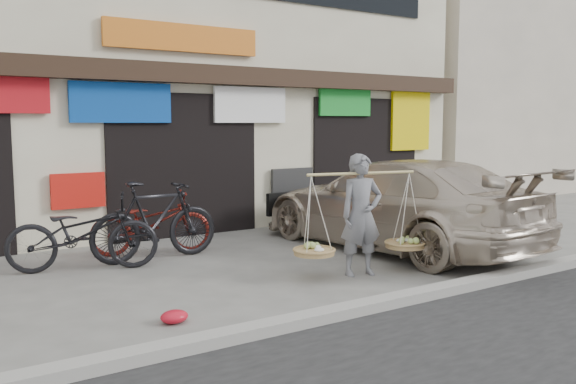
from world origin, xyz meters
TOP-DOWN VIEW (x-y plane):
  - ground at (0.00, 0.00)m, footprint 70.00×70.00m
  - kerb at (0.00, -2.00)m, footprint 70.00×0.25m
  - shophouse_block at (-0.00, 6.42)m, footprint 14.00×6.32m
  - neighbor_east at (13.50, 7.00)m, footprint 12.00×7.00m
  - street_vendor at (0.82, -0.66)m, footprint 1.95×0.89m
  - bike_0 at (-2.38, 1.76)m, footprint 2.26×1.39m
  - bike_1 at (-1.24, 1.85)m, footprint 2.09×0.62m
  - bike_2 at (-1.13, 2.32)m, footprint 2.06×1.12m
  - suv at (2.53, 0.46)m, footprint 2.61×5.47m
  - red_bag at (-2.22, -1.17)m, footprint 0.31×0.25m

SIDE VIEW (x-z plane):
  - ground at x=0.00m, z-range 0.00..0.00m
  - kerb at x=0.00m, z-range 0.00..0.12m
  - red_bag at x=-2.22m, z-range 0.00..0.14m
  - bike_2 at x=-1.13m, z-range 0.00..1.03m
  - bike_0 at x=-2.38m, z-range 0.00..1.12m
  - bike_1 at x=-1.24m, z-range 0.00..1.25m
  - suv at x=2.53m, z-range 0.00..1.54m
  - street_vendor at x=0.82m, z-range -0.06..1.66m
  - neighbor_east at x=13.50m, z-range 0.00..6.40m
  - shophouse_block at x=0.00m, z-range -0.05..6.95m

